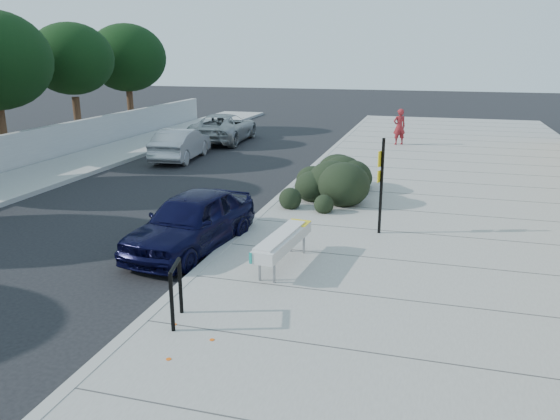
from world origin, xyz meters
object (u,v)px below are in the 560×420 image
Objects in this scene: bike_rack at (176,287)px; sedan_navy at (191,221)px; bench at (283,241)px; suv_silver at (224,128)px; sign_post at (381,180)px; pedestrian at (399,127)px; wagon_silver at (181,144)px.

bike_rack is 0.25× the size of sedan_navy.
suv_silver is at bearing 121.24° from bench.
sign_post is at bearing 64.02° from bench.
suv_silver is 8.92m from pedestrian.
sedan_navy is 2.36× the size of pedestrian.
bench is 3.06m from bike_rack.
sedan_navy is at bearing 168.21° from bench.
pedestrian is (1.24, 16.76, 0.31)m from bench.
sign_post is 1.38× the size of pedestrian.
pedestrian is (3.69, 15.98, 0.32)m from sedan_navy.
suv_silver is (-5.20, 15.33, 0.04)m from sedan_navy.
sign_post is at bearing 33.17° from sedan_navy.
wagon_silver is 10.59m from pedestrian.
bench is 3.37m from sign_post.
sign_post is 16.32m from suv_silver.
sign_post is 0.58× the size of wagon_silver.
sign_post reaches higher than bench.
wagon_silver is (-6.60, 13.89, -0.10)m from bike_rack.
sedan_navy is at bearing 111.18° from wagon_silver.
bench is 0.57× the size of wagon_silver.
bench is 17.84m from suv_silver.
sedan_navy is 16.19m from suv_silver.
bike_rack is 15.38m from wagon_silver.
wagon_silver is at bearing 4.76° from pedestrian.
bike_rack is at bearing 109.66° from wagon_silver.
suv_silver reaches higher than bike_rack.
pedestrian reaches higher than bench.
wagon_silver is 0.78× the size of suv_silver.
pedestrian reaches higher than bike_rack.
suv_silver reaches higher than bench.
sedan_navy is (-2.45, 0.78, -0.01)m from bench.
bike_rack is 0.25× the size of wagon_silver.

